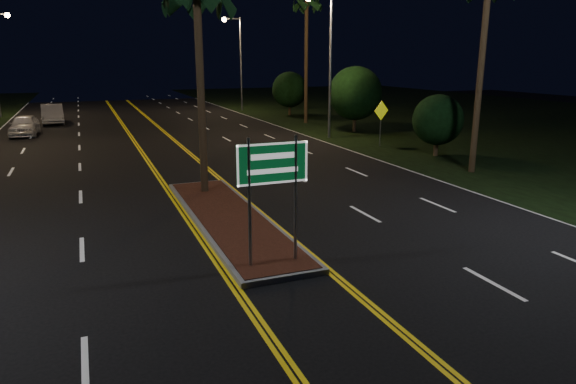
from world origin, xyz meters
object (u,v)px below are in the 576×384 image
shrub_near (438,120)px  car_near (24,124)px  streetlight_right_mid (325,50)px  car_far (52,112)px  highway_sign (273,175)px  warning_sign (381,117)px  shrub_far (290,90)px  shrub_mid (355,93)px  median_island (229,218)px  palm_right_far (307,5)px  streetlight_right_far (237,53)px

shrub_near → car_near: bearing=142.1°
streetlight_right_mid → car_far: streetlight_right_mid is taller
highway_sign → warning_sign: (12.35, 15.03, -0.63)m
streetlight_right_mid → shrub_far: streetlight_right_mid is taller
streetlight_right_mid → shrub_mid: 4.90m
shrub_far → car_near: bearing=-166.2°
highway_sign → streetlight_right_mid: streetlight_right_mid is taller
median_island → shrub_mid: (14.00, 17.00, 2.64)m
shrub_mid → warning_sign: 6.47m
streetlight_right_mid → warning_sign: size_ratio=3.33×
shrub_mid → car_near: bearing=163.1°
median_island → warning_sign: bearing=41.2°
highway_sign → car_far: bearing=100.5°
shrub_near → car_far: 30.68m
streetlight_right_mid → palm_right_far: 9.00m
streetlight_right_mid → shrub_near: bearing=-70.2°
warning_sign → highway_sign: bearing=-144.1°
car_near → median_island: bearing=-68.6°
median_island → shrub_far: bearing=64.6°
streetlight_right_far → warning_sign: (1.73, -24.18, -3.88)m
shrub_mid → warning_sign: (-1.65, -6.18, -0.95)m
shrub_mid → shrub_far: bearing=91.0°
shrub_mid → car_far: shrub_mid is taller
car_far → warning_sign: (18.75, -19.50, 0.88)m
streetlight_right_far → warning_sign: bearing=-85.9°
streetlight_right_mid → shrub_far: (3.19, 14.00, -3.32)m
median_island → car_far: (-6.40, 30.32, 0.81)m
highway_sign → shrub_near: 17.55m
shrub_mid → car_far: 24.44m
median_island → shrub_far: (13.80, 29.00, 2.25)m
palm_right_far → warning_sign: size_ratio=3.82×
shrub_far → car_far: bearing=176.3°
median_island → shrub_near: bearing=27.4°
shrub_near → shrub_far: bearing=89.2°
median_island → palm_right_far: palm_right_far is taller
highway_sign → shrub_mid: bearing=56.6°
car_far → median_island: bearing=-81.1°
shrub_far → car_near: shrub_far is taller
warning_sign → shrub_mid: bearing=60.3°
palm_right_far → median_island: bearing=-119.1°
palm_right_far → shrub_mid: palm_right_far is taller
shrub_near → warning_sign: size_ratio=1.22×
shrub_near → car_near: (-21.41, 16.66, -1.12)m
median_island → car_far: size_ratio=1.92×
shrub_near → shrub_far: 22.01m
shrub_mid → warning_sign: bearing=-105.0°
shrub_far → warning_sign: shrub_far is taller
shrub_far → warning_sign: 18.25m
streetlight_right_far → shrub_mid: size_ratio=1.95×
streetlight_right_far → palm_right_far: 12.69m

